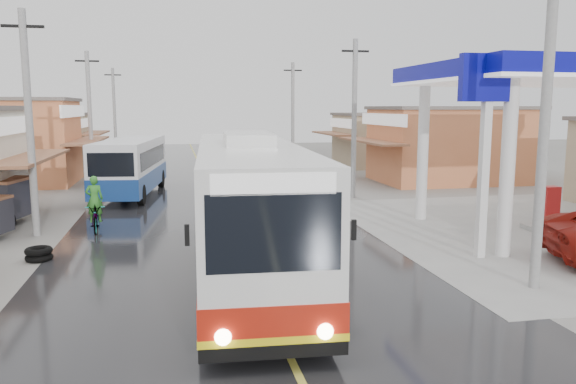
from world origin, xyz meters
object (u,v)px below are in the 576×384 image
Objects in this scene: second_bus at (131,166)px; tricycle_near at (5,198)px; cyclist at (96,213)px; coach_bus at (248,207)px; tyre_stack at (39,254)px.

tricycle_near is (-4.38, -6.72, -0.53)m from second_bus.
cyclist is at bearing -87.38° from second_bus.
second_bus is 3.36× the size of tricycle_near.
second_bus reaches higher than cyclist.
second_bus is at bearing 81.04° from cyclist.
tyre_stack is (-6.11, 2.52, -1.69)m from coach_bus.
tricycle_near is (-8.60, 8.45, -0.84)m from coach_bus.
coach_bus is at bearing -67.25° from second_bus.
second_bus is 8.82m from cyclist.
tricycle_near is at bearing 146.68° from cyclist.
second_bus is (-4.22, 15.16, -0.31)m from coach_bus.
second_bus is 11.18× the size of tyre_stack.
coach_bus is 4.69× the size of tricycle_near.
second_bus reaches higher than tyre_stack.
coach_bus reaches higher than second_bus.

